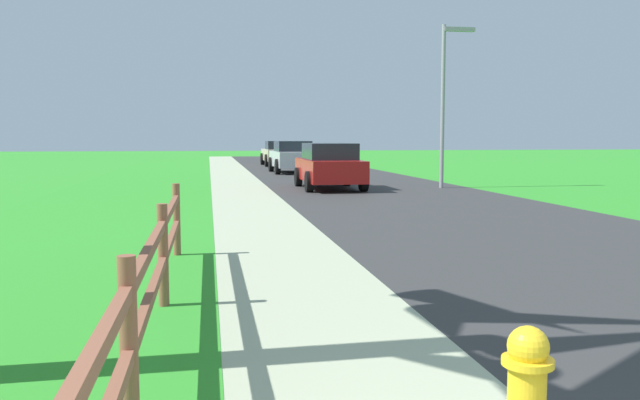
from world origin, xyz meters
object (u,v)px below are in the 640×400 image
object	(u,v)px
parked_car_beige	(280,153)
street_lamp	(446,90)
parked_suv_red	(329,166)
parked_car_silver	(293,157)

from	to	relation	value
parked_car_beige	street_lamp	bearing A→B (deg)	-78.82
parked_suv_red	parked_car_beige	distance (m)	18.75
parked_car_silver	parked_car_beige	size ratio (longest dim) A/B	0.95
parked_car_beige	parked_suv_red	bearing A→B (deg)	-90.99
parked_car_silver	parked_car_beige	xyz separation A→B (m)	(0.28, 8.39, -0.03)
parked_suv_red	parked_car_beige	size ratio (longest dim) A/B	0.94
parked_car_beige	street_lamp	world-z (taller)	street_lamp
parked_car_beige	street_lamp	xyz separation A→B (m)	(3.76, -19.01, 2.62)
parked_suv_red	street_lamp	bearing A→B (deg)	-3.64
parked_car_silver	street_lamp	world-z (taller)	street_lamp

